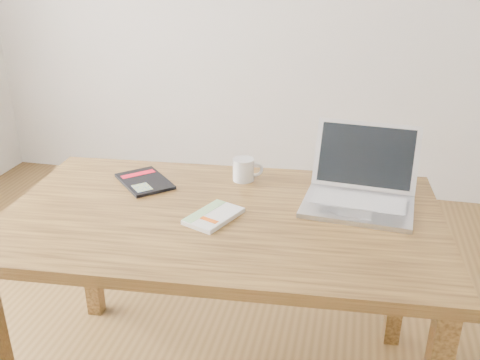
% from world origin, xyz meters
% --- Properties ---
extents(room, '(4.04, 4.04, 2.70)m').
position_xyz_m(room, '(-0.07, 0.00, 1.36)').
color(room, brown).
rests_on(room, ground).
extents(desk, '(1.52, 0.94, 0.75)m').
position_xyz_m(desk, '(0.14, 0.08, 0.66)').
color(desk, '#553A19').
rests_on(desk, ground).
extents(white_guidebook, '(0.18, 0.22, 0.02)m').
position_xyz_m(white_guidebook, '(0.13, 0.04, 0.76)').
color(white_guidebook, beige).
rests_on(white_guidebook, desk).
extents(black_guidebook, '(0.27, 0.28, 0.01)m').
position_xyz_m(black_guidebook, '(-0.21, 0.26, 0.76)').
color(black_guidebook, black).
rests_on(black_guidebook, desk).
extents(laptop, '(0.40, 0.39, 0.24)m').
position_xyz_m(laptop, '(0.59, 0.27, 0.80)').
color(laptop, silver).
rests_on(laptop, desk).
extents(coffee_mug, '(0.11, 0.08, 0.09)m').
position_xyz_m(coffee_mug, '(0.16, 0.37, 0.79)').
color(coffee_mug, white).
rests_on(coffee_mug, desk).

